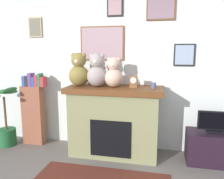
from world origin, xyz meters
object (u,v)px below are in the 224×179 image
teddy_bear_brown (97,72)px  teddy_bear_tan (114,74)px  bookshelf (34,111)px  candle_jar (154,85)px  potted_plant (6,125)px  mantel_clock (134,82)px  fireplace (115,120)px  teddy_bear_cream (79,71)px  television (215,123)px  tv_stand (213,148)px

teddy_bear_brown → teddy_bear_tan: teddy_bear_brown is taller
bookshelf → candle_jar: bearing=-3.1°
potted_plant → mantel_clock: bearing=1.9°
fireplace → teddy_bear_brown: (-0.26, -0.02, 0.74)m
candle_jar → mantel_clock: mantel_clock is taller
fireplace → bookshelf: (-1.41, 0.09, 0.05)m
candle_jar → mantel_clock: 0.29m
potted_plant → teddy_bear_brown: teddy_bear_brown is taller
mantel_clock → teddy_bear_cream: 0.84m
fireplace → television: bearing=-0.5°
potted_plant → candle_jar: size_ratio=11.75×
fireplace → mantel_clock: bearing=-3.9°
candle_jar → teddy_bear_cream: 1.12m
potted_plant → mantel_clock: mantel_clock is taller
teddy_bear_cream → potted_plant: bearing=-176.9°
tv_stand → potted_plant: bearing=-178.7°
potted_plant → teddy_bear_cream: bearing=3.1°
mantel_clock → teddy_bear_brown: teddy_bear_brown is taller
tv_stand → teddy_bear_tan: size_ratio=1.66×
bookshelf → potted_plant: bearing=-157.0°
bookshelf → potted_plant: size_ratio=1.23×
bookshelf → teddy_bear_brown: teddy_bear_brown is taller
candle_jar → bookshelf: bearing=176.9°
potted_plant → fireplace: bearing=2.7°
potted_plant → television: 3.25m
teddy_bear_cream → television: bearing=0.2°
candle_jar → teddy_bear_cream: bearing=-180.0°
television → mantel_clock: (-1.13, -0.01, 0.54)m
bookshelf → television: size_ratio=2.58×
potted_plant → teddy_bear_tan: teddy_bear_tan is taller
bookshelf → tv_stand: size_ratio=1.66×
television → candle_jar: candle_jar is taller
potted_plant → tv_stand: potted_plant is taller
potted_plant → television: bearing=1.3°
bookshelf → mantel_clock: mantel_clock is taller
television → mantel_clock: mantel_clock is taller
candle_jar → teddy_bear_cream: teddy_bear_cream is taller
teddy_bear_brown → candle_jar: bearing=0.0°
bookshelf → teddy_bear_tan: (1.40, -0.11, 0.67)m
teddy_bear_tan → mantel_clock: bearing=-0.1°
television → teddy_bear_brown: bearing=-179.8°
mantel_clock → teddy_bear_brown: 0.56m
teddy_bear_brown → teddy_bear_tan: bearing=0.0°
candle_jar → teddy_bear_brown: size_ratio=0.17×
teddy_bear_cream → fireplace: bearing=1.9°
potted_plant → mantel_clock: 2.24m
fireplace → candle_jar: candle_jar is taller
potted_plant → teddy_bear_tan: bearing=2.2°
tv_stand → fireplace: bearing=179.5°
fireplace → mantel_clock: size_ratio=8.28×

